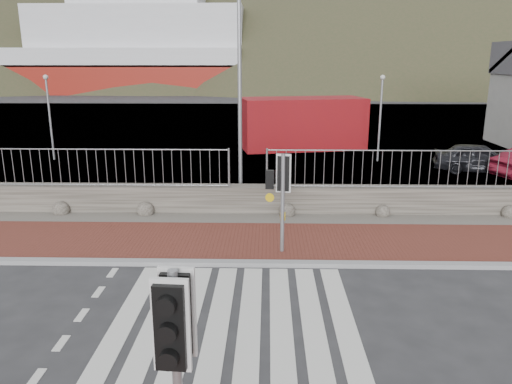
{
  "coord_description": "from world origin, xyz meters",
  "views": [
    {
      "loc": [
        0.63,
        -8.22,
        4.86
      ],
      "look_at": [
        0.36,
        3.0,
        1.85
      ],
      "focal_mm": 35.0,
      "sensor_mm": 36.0,
      "label": 1
    }
  ],
  "objects_px": {
    "ferry": "(98,55)",
    "shipping_container": "(302,123)",
    "traffic_signal_far": "(281,183)",
    "streetlight": "(243,80)",
    "traffic_signal_near": "(176,338)",
    "car_a": "(479,158)"
  },
  "relations": [
    {
      "from": "ferry",
      "to": "shipping_container",
      "type": "height_order",
      "value": "ferry"
    },
    {
      "from": "traffic_signal_far",
      "to": "streetlight",
      "type": "xyz_separation_m",
      "value": [
        -1.14,
        4.27,
        2.31
      ]
    },
    {
      "from": "ferry",
      "to": "streetlight",
      "type": "height_order",
      "value": "ferry"
    },
    {
      "from": "traffic_signal_near",
      "to": "streetlight",
      "type": "bearing_deg",
      "value": 93.03
    },
    {
      "from": "car_a",
      "to": "ferry",
      "type": "bearing_deg",
      "value": 44.9
    },
    {
      "from": "shipping_container",
      "to": "ferry",
      "type": "bearing_deg",
      "value": 107.64
    },
    {
      "from": "traffic_signal_near",
      "to": "car_a",
      "type": "distance_m",
      "value": 19.94
    },
    {
      "from": "streetlight",
      "to": "shipping_container",
      "type": "height_order",
      "value": "streetlight"
    },
    {
      "from": "ferry",
      "to": "traffic_signal_far",
      "type": "distance_m",
      "value": 69.13
    },
    {
      "from": "ferry",
      "to": "shipping_container",
      "type": "distance_m",
      "value": 55.64
    },
    {
      "from": "shipping_container",
      "to": "car_a",
      "type": "distance_m",
      "value": 9.53
    },
    {
      "from": "car_a",
      "to": "streetlight",
      "type": "bearing_deg",
      "value": 130.93
    },
    {
      "from": "traffic_signal_near",
      "to": "streetlight",
      "type": "relative_size",
      "value": 0.37
    },
    {
      "from": "car_a",
      "to": "traffic_signal_near",
      "type": "bearing_deg",
      "value": 161.51
    },
    {
      "from": "streetlight",
      "to": "shipping_container",
      "type": "xyz_separation_m",
      "value": [
        2.71,
        11.47,
        -2.81
      ]
    },
    {
      "from": "traffic_signal_far",
      "to": "streetlight",
      "type": "height_order",
      "value": "streetlight"
    },
    {
      "from": "traffic_signal_far",
      "to": "shipping_container",
      "type": "distance_m",
      "value": 15.82
    },
    {
      "from": "traffic_signal_near",
      "to": "car_a",
      "type": "xyz_separation_m",
      "value": [
        10.23,
        17.06,
        -1.36
      ]
    },
    {
      "from": "streetlight",
      "to": "shipping_container",
      "type": "distance_m",
      "value": 12.12
    },
    {
      "from": "streetlight",
      "to": "car_a",
      "type": "bearing_deg",
      "value": 48.73
    },
    {
      "from": "ferry",
      "to": "traffic_signal_near",
      "type": "distance_m",
      "value": 75.55
    },
    {
      "from": "ferry",
      "to": "streetlight",
      "type": "bearing_deg",
      "value": -67.75
    }
  ]
}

